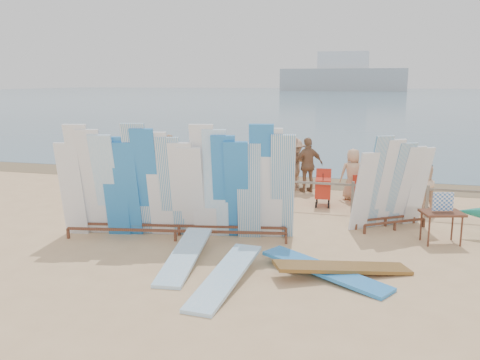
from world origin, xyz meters
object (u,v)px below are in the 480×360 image
(beachgoer_1, at_px, (169,158))
(side_surfboard_rack, at_px, (392,187))
(flat_board_c, at_px, (343,275))
(beachgoer_6, at_px, (353,174))
(main_surfboard_rack, at_px, (176,187))
(flat_board_a, at_px, (185,263))
(flat_board_b, at_px, (226,285))
(beachgoer_8, at_px, (422,181))
(stroller, at_px, (323,191))
(beachgoer_0, at_px, (113,162))
(beachgoer_extra_1, at_px, (127,161))
(beach_chair_right, at_px, (363,196))
(beachgoer_7, at_px, (385,171))
(beachgoer_4, at_px, (308,165))
(beach_chair_left, at_px, (262,194))
(vendor_table, at_px, (441,226))
(beachgoer_5, at_px, (292,163))
(flat_board_d, at_px, (325,276))
(beachgoer_3, at_px, (295,165))
(beachgoer_2, at_px, (241,170))

(beachgoer_1, bearing_deg, side_surfboard_rack, 129.43)
(flat_board_c, height_order, beachgoer_6, beachgoer_6)
(main_surfboard_rack, xyz_separation_m, flat_board_a, (0.80, -1.55, -1.25))
(flat_board_b, relative_size, beachgoer_8, 1.50)
(flat_board_b, bearing_deg, stroller, 84.94)
(beachgoer_0, xyz_separation_m, beachgoer_extra_1, (0.26, 0.52, -0.01))
(side_surfboard_rack, height_order, beach_chair_right, side_surfboard_rack)
(beachgoer_7, bearing_deg, beachgoer_4, 177.50)
(beach_chair_left, xyz_separation_m, beachgoer_4, (1.13, 1.90, 0.65))
(flat_board_c, bearing_deg, beachgoer_7, -32.36)
(beachgoer_8, distance_m, beachgoer_6, 2.25)
(main_surfboard_rack, relative_size, beachgoer_1, 3.15)
(beachgoer_extra_1, bearing_deg, flat_board_a, -152.54)
(vendor_table, distance_m, flat_board_c, 3.33)
(beach_chair_right, height_order, beachgoer_0, beachgoer_0)
(stroller, bearing_deg, beachgoer_8, -3.39)
(beachgoer_0, relative_size, beachgoer_5, 0.93)
(beach_chair_left, xyz_separation_m, beachgoer_1, (-4.06, 2.25, 0.61))
(beach_chair_left, bearing_deg, beachgoer_0, -171.68)
(flat_board_c, bearing_deg, beachgoer_8, -43.67)
(flat_board_b, xyz_separation_m, beachgoer_6, (1.82, 7.71, 0.81))
(flat_board_c, height_order, flat_board_d, flat_board_c)
(vendor_table, relative_size, beachgoer_3, 0.68)
(flat_board_c, relative_size, beachgoer_6, 1.67)
(beachgoer_6, bearing_deg, beachgoer_3, -37.80)
(main_surfboard_rack, xyz_separation_m, flat_board_b, (1.94, -2.39, -1.25))
(flat_board_b, bearing_deg, beachgoer_5, 95.60)
(main_surfboard_rack, relative_size, beach_chair_left, 6.00)
(vendor_table, relative_size, beachgoer_4, 0.65)
(beach_chair_right, bearing_deg, beachgoer_extra_1, 153.77)
(beach_chair_right, distance_m, stroller, 1.31)
(beachgoer_1, bearing_deg, beach_chair_left, 128.31)
(flat_board_c, distance_m, beachgoer_2, 7.71)
(main_surfboard_rack, distance_m, beachgoer_6, 6.53)
(beachgoer_2, bearing_deg, beachgoer_3, 99.75)
(side_surfboard_rack, relative_size, beachgoer_1, 1.37)
(beachgoer_8, height_order, beachgoer_5, beachgoer_5)
(beachgoer_0, distance_m, beachgoer_5, 6.27)
(beach_chair_left, distance_m, beachgoer_extra_1, 5.59)
(side_surfboard_rack, xyz_separation_m, beachgoer_2, (-4.80, 3.06, -0.31))
(flat_board_b, xyz_separation_m, beachgoer_3, (-0.16, 8.57, 0.88))
(main_surfboard_rack, bearing_deg, side_surfboard_rack, 13.43)
(beachgoer_1, bearing_deg, stroller, 137.11)
(flat_board_c, distance_m, beachgoer_5, 7.84)
(flat_board_d, bearing_deg, beachgoer_0, 79.22)
(vendor_table, distance_m, beach_chair_left, 5.65)
(flat_board_a, bearing_deg, beach_chair_right, 55.63)
(flat_board_c, bearing_deg, beachgoer_4, -12.82)
(stroller, relative_size, beachgoer_6, 0.67)
(flat_board_b, xyz_separation_m, stroller, (1.03, 6.59, 0.43))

